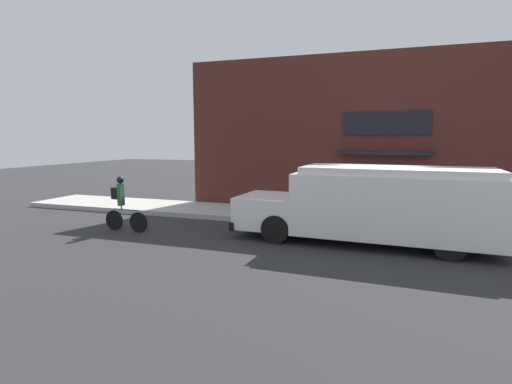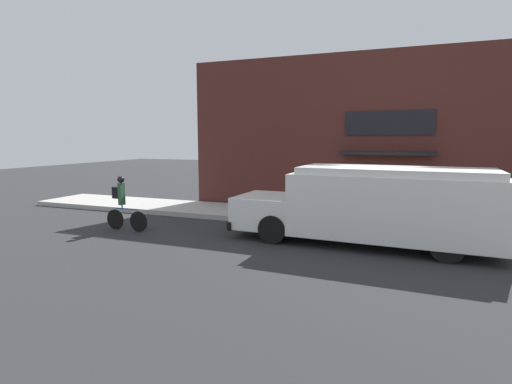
% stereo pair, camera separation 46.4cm
% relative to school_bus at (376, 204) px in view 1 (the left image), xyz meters
% --- Properties ---
extents(ground_plane, '(70.00, 70.00, 0.00)m').
position_rel_school_bus_xyz_m(ground_plane, '(-0.01, 1.43, -1.09)').
color(ground_plane, '#2B2B2D').
extents(sidewalk, '(28.00, 2.57, 0.18)m').
position_rel_school_bus_xyz_m(sidewalk, '(-0.01, 2.72, -1.01)').
color(sidewalk, '#ADAAA3').
rests_on(sidewalk, ground_plane).
extents(storefront, '(15.19, 0.97, 5.95)m').
position_rel_school_bus_xyz_m(storefront, '(-0.01, 4.15, 1.87)').
color(storefront, '#4C231E').
rests_on(storefront, ground_plane).
extents(school_bus, '(7.06, 2.73, 2.10)m').
position_rel_school_bus_xyz_m(school_bus, '(0.00, 0.00, 0.00)').
color(school_bus, white).
rests_on(school_bus, ground_plane).
extents(cyclist, '(1.54, 0.22, 1.70)m').
position_rel_school_bus_xyz_m(cyclist, '(-7.45, -0.98, -0.25)').
color(cyclist, black).
rests_on(cyclist, ground_plane).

